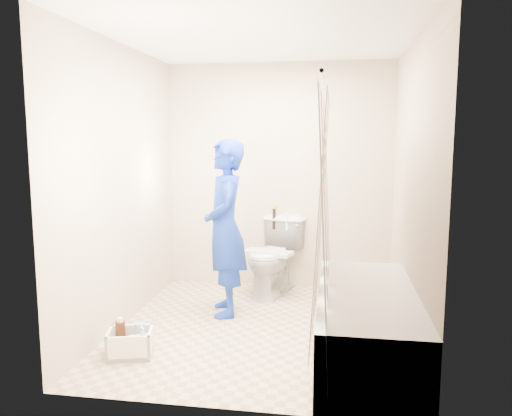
% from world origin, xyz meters
% --- Properties ---
extents(floor, '(2.60, 2.60, 0.00)m').
position_xyz_m(floor, '(0.00, 0.00, 0.00)').
color(floor, tan).
rests_on(floor, ground).
extents(ceiling, '(2.40, 2.60, 0.02)m').
position_xyz_m(ceiling, '(0.00, 0.00, 2.40)').
color(ceiling, white).
rests_on(ceiling, wall_back).
extents(wall_back, '(2.40, 0.02, 2.40)m').
position_xyz_m(wall_back, '(0.00, 1.30, 1.20)').
color(wall_back, '#C1B095').
rests_on(wall_back, ground).
extents(wall_front, '(2.40, 0.02, 2.40)m').
position_xyz_m(wall_front, '(0.00, -1.30, 1.20)').
color(wall_front, '#C1B095').
rests_on(wall_front, ground).
extents(wall_left, '(0.02, 2.60, 2.40)m').
position_xyz_m(wall_left, '(-1.20, 0.00, 1.20)').
color(wall_left, '#C1B095').
rests_on(wall_left, ground).
extents(wall_right, '(0.02, 2.60, 2.40)m').
position_xyz_m(wall_right, '(1.20, 0.00, 1.20)').
color(wall_right, '#C1B095').
rests_on(wall_right, ground).
extents(bathtub, '(0.70, 1.75, 0.50)m').
position_xyz_m(bathtub, '(0.85, -0.43, 0.27)').
color(bathtub, white).
rests_on(bathtub, ground).
extents(curtain_rod, '(0.02, 1.90, 0.02)m').
position_xyz_m(curtain_rod, '(0.52, -0.43, 1.95)').
color(curtain_rod, silver).
rests_on(curtain_rod, wall_back).
extents(shower_curtain, '(0.06, 1.75, 1.80)m').
position_xyz_m(shower_curtain, '(0.52, -0.43, 1.02)').
color(shower_curtain, white).
rests_on(shower_curtain, curtain_rod).
extents(toilet, '(0.64, 0.86, 0.79)m').
position_xyz_m(toilet, '(-0.02, 0.99, 0.39)').
color(toilet, silver).
rests_on(toilet, ground).
extents(tank_lid, '(0.52, 0.34, 0.04)m').
position_xyz_m(tank_lid, '(-0.05, 0.87, 0.46)').
color(tank_lid, silver).
rests_on(tank_lid, toilet).
extents(tank_internals, '(0.19, 0.09, 0.26)m').
position_xyz_m(tank_internals, '(-0.00, 1.20, 0.78)').
color(tank_internals, black).
rests_on(tank_internals, toilet).
extents(plumber, '(0.54, 0.67, 1.60)m').
position_xyz_m(plumber, '(-0.38, 0.33, 0.80)').
color(plumber, '#0F1A9B').
rests_on(plumber, ground).
extents(cleaning_caddy, '(0.38, 0.33, 0.25)m').
position_xyz_m(cleaning_caddy, '(-0.87, -0.68, 0.09)').
color(cleaning_caddy, white).
rests_on(cleaning_caddy, ground).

